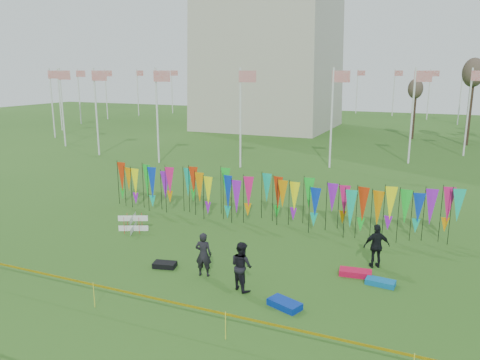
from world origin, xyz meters
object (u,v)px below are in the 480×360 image
at_px(kite_bag_blue, 285,304).
at_px(kite_bag_black, 165,265).
at_px(box_kite, 133,223).
at_px(person_mid, 242,266).
at_px(person_right, 377,246).
at_px(kite_bag_teal, 380,282).
at_px(person_left, 203,254).
at_px(kite_bag_red, 355,273).

distance_m(kite_bag_blue, kite_bag_black, 5.61).
relative_size(box_kite, kite_bag_black, 0.91).
height_order(person_mid, person_right, same).
xyz_separation_m(person_right, kite_bag_teal, (0.40, -1.59, -0.80)).
bearing_deg(box_kite, person_left, -29.56).
relative_size(box_kite, person_right, 0.46).
bearing_deg(kite_bag_black, person_left, -2.13).
relative_size(person_mid, kite_bag_teal, 1.72).
bearing_deg(person_right, person_mid, 16.65).
bearing_deg(kite_bag_black, person_right, 23.53).
bearing_deg(kite_bag_red, person_right, 62.33).
height_order(kite_bag_red, kite_bag_teal, kite_bag_red).
xyz_separation_m(box_kite, kite_bag_red, (10.99, -0.84, -0.30)).
distance_m(person_mid, kite_bag_blue, 2.13).
distance_m(person_mid, kite_bag_black, 3.75).
bearing_deg(box_kite, kite_bag_red, -4.35).
relative_size(box_kite, kite_bag_teal, 0.78).
xyz_separation_m(box_kite, person_mid, (7.39, -3.66, 0.49)).
distance_m(person_right, kite_bag_red, 1.51).
xyz_separation_m(person_right, kite_bag_black, (-7.82, -3.40, -0.80)).
distance_m(person_right, kite_bag_teal, 1.83).
bearing_deg(kite_bag_blue, person_right, 63.14).
bearing_deg(box_kite, person_mid, -26.33).
distance_m(kite_bag_black, kite_bag_teal, 8.41).
height_order(kite_bag_blue, kite_bag_teal, kite_bag_blue).
bearing_deg(kite_bag_teal, person_right, 104.02).
bearing_deg(person_left, kite_bag_blue, 151.31).
relative_size(person_right, kite_bag_teal, 1.72).
relative_size(person_right, kite_bag_black, 2.00).
bearing_deg(person_right, person_left, 3.39).
bearing_deg(person_right, kite_bag_blue, 36.48).
relative_size(person_mid, kite_bag_black, 2.00).
relative_size(person_mid, kite_bag_red, 1.48).
xyz_separation_m(box_kite, kite_bag_teal, (11.99, -1.29, -0.31)).
xyz_separation_m(person_left, kite_bag_blue, (3.66, -1.15, -0.76)).
height_order(person_left, kite_bag_teal, person_left).
distance_m(person_left, kite_bag_black, 1.97).
height_order(box_kite, person_mid, person_mid).
height_order(box_kite, kite_bag_teal, box_kite).
height_order(box_kite, kite_bag_blue, box_kite).
relative_size(kite_bag_blue, kite_bag_black, 1.23).
xyz_separation_m(box_kite, person_right, (11.59, 0.30, 0.49)).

